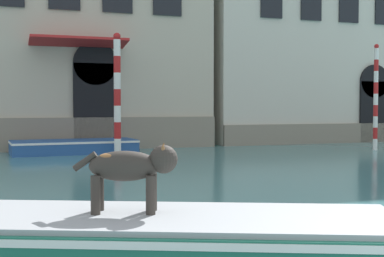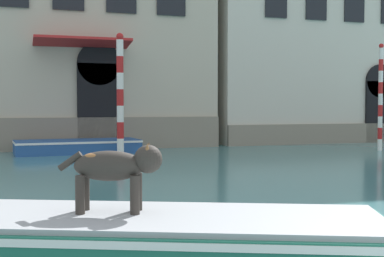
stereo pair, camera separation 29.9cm
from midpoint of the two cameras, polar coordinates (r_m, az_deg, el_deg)
The scene contains 5 objects.
boat_foreground at distance 6.22m, azimuth -7.26°, elevation -11.68°, with size 6.28×4.02×0.61m.
dog_on_deck at distance 6.20m, azimuth -7.81°, elevation -4.10°, with size 1.16×0.61×0.80m.
boat_moored_near_palazzo at distance 21.16m, azimuth -12.86°, elevation -1.86°, with size 4.83×2.15×0.51m.
mooring_pole_0 at distance 20.06m, azimuth -8.40°, elevation 3.71°, with size 0.27×0.27×4.53m.
mooring_pole_1 at distance 23.24m, azimuth 18.67°, elevation 3.22°, with size 0.19×0.19×4.37m.
Camera 1 is at (-4.46, -2.58, 1.85)m, focal length 50.00 mm.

